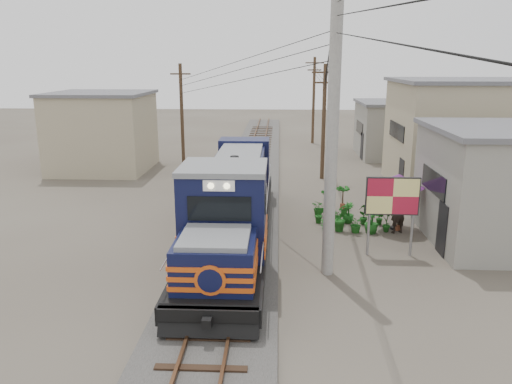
{
  "coord_description": "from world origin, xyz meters",
  "views": [
    {
      "loc": [
        1.76,
        -16.68,
        7.16
      ],
      "look_at": [
        0.9,
        2.12,
        2.2
      ],
      "focal_mm": 35.0,
      "sensor_mm": 36.0,
      "label": 1
    }
  ],
  "objects_px": {
    "locomotive": "(234,203)",
    "market_umbrella": "(399,181)",
    "billboard": "(392,199)",
    "vendor": "(398,212)"
  },
  "relations": [
    {
      "from": "locomotive",
      "to": "market_umbrella",
      "type": "bearing_deg",
      "value": 16.02
    },
    {
      "from": "billboard",
      "to": "market_umbrella",
      "type": "height_order",
      "value": "billboard"
    },
    {
      "from": "billboard",
      "to": "market_umbrella",
      "type": "distance_m",
      "value": 3.24
    },
    {
      "from": "locomotive",
      "to": "market_umbrella",
      "type": "relative_size",
      "value": 5.57
    },
    {
      "from": "locomotive",
      "to": "vendor",
      "type": "height_order",
      "value": "locomotive"
    },
    {
      "from": "locomotive",
      "to": "market_umbrella",
      "type": "xyz_separation_m",
      "value": [
        6.92,
        1.99,
        0.52
      ]
    },
    {
      "from": "locomotive",
      "to": "market_umbrella",
      "type": "distance_m",
      "value": 7.22
    },
    {
      "from": "market_umbrella",
      "to": "billboard",
      "type": "bearing_deg",
      "value": -106.76
    },
    {
      "from": "locomotive",
      "to": "billboard",
      "type": "bearing_deg",
      "value": -10.53
    },
    {
      "from": "locomotive",
      "to": "market_umbrella",
      "type": "height_order",
      "value": "locomotive"
    }
  ]
}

